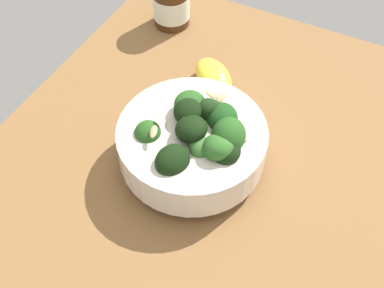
{
  "coord_description": "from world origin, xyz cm",
  "views": [
    {
      "loc": [
        13.61,
        -38.69,
        51.96
      ],
      "look_at": [
        -3.66,
        -4.87,
        4.0
      ],
      "focal_mm": 43.46,
      "sensor_mm": 36.0,
      "label": 1
    }
  ],
  "objects": [
    {
      "name": "lemon_wedge",
      "position": [
        -7.54,
        10.09,
        1.82
      ],
      "size": [
        9.45,
        9.08,
        3.64
      ],
      "primitive_type": "ellipsoid",
      "rotation": [
        0.0,
        0.0,
        5.58
      ],
      "color": "yellow",
      "rests_on": "ground_plane"
    },
    {
      "name": "bottle_tall",
      "position": [
        -21.0,
        21.15,
        4.6
      ],
      "size": [
        6.42,
        6.42,
        10.82
      ],
      "color": "#472814",
      "rests_on": "ground_plane"
    },
    {
      "name": "ground_plane",
      "position": [
        0.0,
        0.0,
        -1.84
      ],
      "size": [
        63.89,
        63.89,
        3.69
      ],
      "primitive_type": "cube",
      "color": "brown"
    },
    {
      "name": "bowl_of_broccoli",
      "position": [
        -3.35,
        -4.88,
        4.82
      ],
      "size": [
        19.49,
        19.49,
        10.7
      ],
      "color": "silver",
      "rests_on": "ground_plane"
    }
  ]
}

